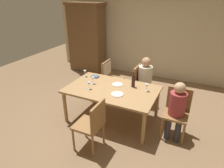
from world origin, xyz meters
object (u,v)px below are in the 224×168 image
at_px(person_man_bearded, 177,107).
at_px(handbag, 126,95).
at_px(person_woman_host, 146,78).
at_px(dinner_plate_guest_left, 117,84).
at_px(dining_table, 112,92).
at_px(wine_bottle_tall_green, 133,80).
at_px(wine_glass_near_right, 89,84).
at_px(wine_glass_far, 85,72).
at_px(armoire_cabinet, 87,38).
at_px(dinner_plate_host, 117,94).
at_px(chair_far_right, 141,82).
at_px(chair_right_end, 177,109).
at_px(chair_far_left, 109,74).
at_px(wine_glass_near_left, 93,79).
at_px(chair_near, 92,123).
at_px(wine_glass_centre, 147,86).

height_order(person_man_bearded, handbag, person_man_bearded).
height_order(person_woman_host, dinner_plate_guest_left, person_woman_host).
height_order(dining_table, wine_bottle_tall_green, wine_bottle_tall_green).
xyz_separation_m(wine_glass_near_right, wine_glass_far, (-0.41, 0.51, 0.00)).
bearing_deg(armoire_cabinet, dinner_plate_host, -48.57).
height_order(chair_far_right, handbag, chair_far_right).
relative_size(chair_right_end, wine_glass_far, 6.17).
height_order(armoire_cabinet, dinner_plate_host, armoire_cabinet).
xyz_separation_m(person_man_bearded, wine_glass_far, (-2.11, 0.33, 0.19)).
height_order(chair_far_left, wine_glass_near_left, chair_far_left).
xyz_separation_m(person_woman_host, wine_glass_near_left, (-0.90, -0.90, 0.16)).
relative_size(chair_far_right, chair_far_left, 1.00).
distance_m(chair_right_end, wine_glass_near_left, 1.78).
xyz_separation_m(wine_glass_near_left, dinner_plate_host, (0.66, -0.23, -0.10)).
relative_size(armoire_cabinet, chair_right_end, 2.37).
distance_m(person_man_bearded, wine_bottle_tall_green, 1.00).
distance_m(chair_right_end, wine_glass_far, 2.14).
relative_size(person_woman_host, wine_glass_near_right, 7.78).
height_order(chair_near, person_woman_host, person_woman_host).
relative_size(wine_glass_near_left, dinner_plate_guest_left, 0.67).
height_order(dining_table, dinner_plate_guest_left, dinner_plate_guest_left).
xyz_separation_m(wine_glass_near_right, dinner_plate_host, (0.61, 0.02, -0.10)).
bearing_deg(dinner_plate_guest_left, armoire_cabinet, 134.03).
height_order(chair_right_end, dinner_plate_guest_left, chair_right_end).
height_order(dining_table, wine_glass_centre, wine_glass_centre).
distance_m(wine_bottle_tall_green, dinner_plate_guest_left, 0.36).
bearing_deg(chair_far_right, dinner_plate_host, -6.15).
relative_size(dining_table, wine_glass_near_right, 12.15).
xyz_separation_m(chair_far_right, person_woman_host, (0.11, 0.00, 0.13)).
bearing_deg(chair_far_right, dinner_plate_guest_left, -21.81).
height_order(wine_bottle_tall_green, wine_glass_far, wine_bottle_tall_green).
distance_m(chair_near, chair_far_left, 1.98).
relative_size(person_man_bearded, wine_glass_centre, 7.44).
relative_size(chair_far_left, person_woman_host, 0.79).
height_order(chair_far_right, person_man_bearded, person_man_bearded).
bearing_deg(chair_far_left, chair_far_right, 90.00).
bearing_deg(person_man_bearded, chair_far_left, -28.00).
xyz_separation_m(dinner_plate_host, handbag, (-0.26, 1.13, -0.62)).
bearing_deg(wine_glass_near_right, handbag, 72.94).
relative_size(wine_glass_far, handbag, 0.53).
distance_m(wine_glass_near_left, wine_glass_centre, 1.13).
distance_m(dinner_plate_host, handbag, 1.31).
relative_size(wine_glass_near_right, handbag, 0.53).
xyz_separation_m(wine_glass_centre, dinner_plate_guest_left, (-0.63, 0.01, -0.10)).
bearing_deg(chair_far_right, person_woman_host, 90.00).
xyz_separation_m(dining_table, wine_glass_centre, (0.66, 0.20, 0.18)).
height_order(person_woman_host, wine_glass_near_right, person_woman_host).
distance_m(wine_glass_far, dinner_plate_guest_left, 0.86).
height_order(wine_glass_near_left, dinner_plate_guest_left, wine_glass_near_left).
height_order(wine_glass_near_left, wine_glass_near_right, same).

